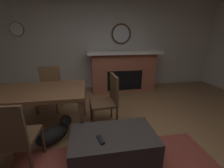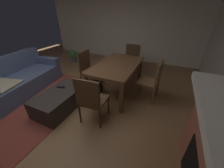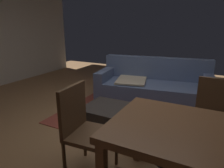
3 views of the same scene
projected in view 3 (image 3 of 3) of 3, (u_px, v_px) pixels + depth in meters
floor at (119, 131)px, 2.94m from camera, size 9.06×9.06×0.00m
area_rug at (138, 115)px, 3.45m from camera, size 2.60×2.00×0.01m
couch at (153, 87)px, 3.99m from camera, size 2.27×1.22×0.87m
ottoman_coffee_table at (121, 122)px, 2.81m from camera, size 1.07×0.62×0.39m
tv_remote at (135, 108)px, 2.76m from camera, size 0.09×0.17×0.02m
dining_table at (214, 143)px, 1.48m from camera, size 1.58×0.92×0.74m
dining_chair_north at (215, 116)px, 2.24m from camera, size 0.46×0.46×0.93m
dining_chair_west at (83, 125)px, 2.03m from camera, size 0.47×0.47×0.93m
small_dog at (173, 157)px, 2.07m from camera, size 0.54×0.50×0.33m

